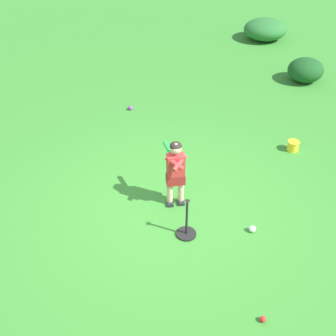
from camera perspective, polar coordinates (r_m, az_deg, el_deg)
ground_plane at (r=6.55m, az=0.04°, el=-5.37°), size 40.00×40.00×0.00m
child_batter at (r=6.25m, az=0.97°, el=-0.02°), size 0.32×0.64×1.08m
play_ball_near_batter at (r=6.28m, az=10.96°, el=-7.81°), size 0.10×0.10×0.10m
play_ball_far_right at (r=9.09m, az=-4.94°, el=7.84°), size 0.09×0.09×0.09m
play_ball_center_lawn at (r=5.35m, az=12.28°, el=-18.72°), size 0.07×0.07×0.07m
batting_tee at (r=6.09m, az=2.41°, el=-7.98°), size 0.28×0.28×0.62m
toy_bucket at (r=8.05m, az=16.01°, el=2.83°), size 0.22×0.22×0.19m
shrub_left_background at (r=13.04m, az=12.58°, el=17.26°), size 1.22×1.11×0.57m
shrub_right_background at (r=10.67m, az=17.53°, el=12.10°), size 0.83×0.78×0.54m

